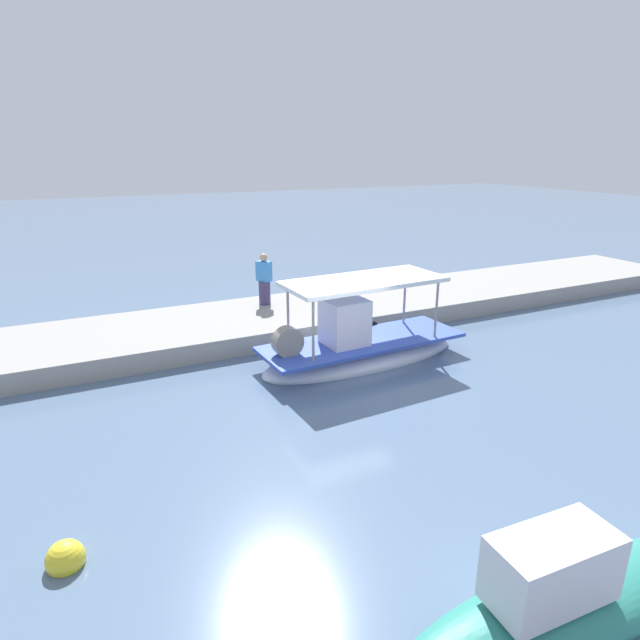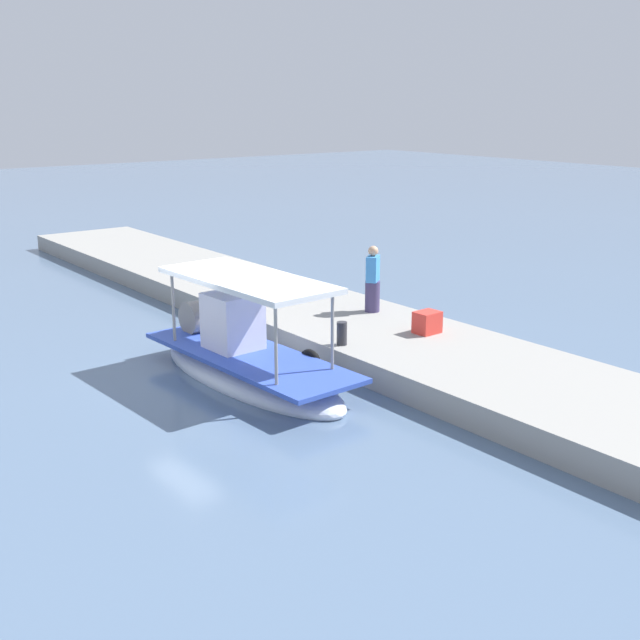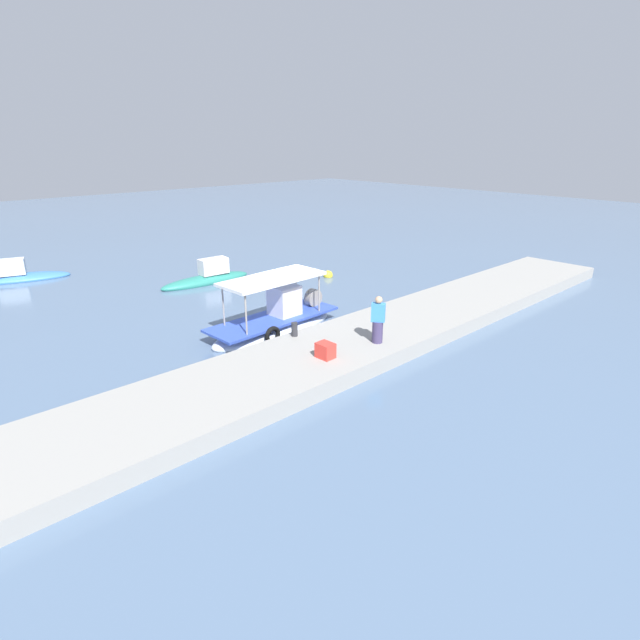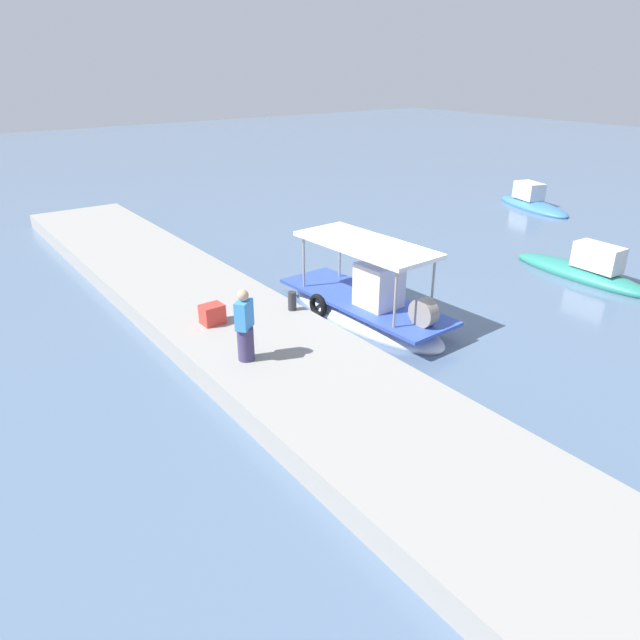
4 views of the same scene
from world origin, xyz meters
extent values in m
plane|color=slate|center=(0.00, 0.00, 0.00)|extent=(120.00, 120.00, 0.00)
cube|color=#97958F|center=(0.00, -4.15, 0.30)|extent=(36.00, 4.01, 0.59)
ellipsoid|color=silver|center=(-1.03, -0.41, 0.08)|extent=(6.21, 2.21, 0.87)
cube|color=#3552BA|center=(-1.03, -0.41, 0.57)|extent=(5.97, 2.20, 0.10)
cube|color=silver|center=(-0.42, -0.38, 1.20)|extent=(1.15, 1.11, 1.36)
cylinder|color=gray|center=(0.90, 0.42, 1.38)|extent=(0.07, 0.07, 1.73)
cylinder|color=gray|center=(0.97, -1.05, 1.38)|extent=(0.07, 0.07, 1.73)
cylinder|color=gray|center=(-3.02, 0.23, 1.38)|extent=(0.07, 0.07, 1.73)
cylinder|color=gray|center=(-2.95, -1.23, 1.38)|extent=(0.07, 0.07, 1.73)
cube|color=white|center=(-1.03, -0.41, 2.31)|extent=(4.51, 2.07, 0.12)
torus|color=black|center=(-1.90, -1.45, 0.37)|extent=(0.75, 0.21, 0.74)
cylinder|color=gray|center=(1.30, -0.30, 0.97)|extent=(0.82, 0.39, 0.80)
cylinder|color=#413860|center=(0.18, -5.08, 1.00)|extent=(0.55, 0.55, 0.82)
cube|color=#3C8BDA|center=(0.18, -5.08, 1.75)|extent=(0.52, 0.57, 0.68)
sphere|color=tan|center=(0.18, -5.08, 2.23)|extent=(0.27, 0.27, 0.27)
cylinder|color=#2D2D33|center=(-1.67, -2.53, 0.86)|extent=(0.24, 0.24, 0.54)
cube|color=red|center=(-2.17, -4.78, 0.86)|extent=(0.50, 0.61, 0.53)
camera|label=1|loc=(6.12, 11.61, 5.75)|focal=29.67mm
camera|label=2|loc=(-15.37, 8.64, 6.07)|focal=44.94mm
camera|label=3|loc=(-13.01, -16.25, 7.69)|focal=28.18mm
camera|label=4|loc=(11.07, -10.88, 7.13)|focal=32.52mm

